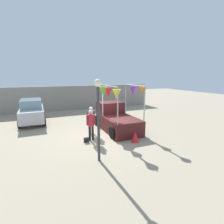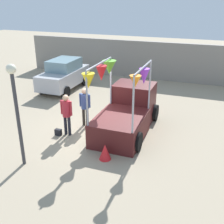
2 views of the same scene
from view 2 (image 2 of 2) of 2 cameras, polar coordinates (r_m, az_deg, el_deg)
The scene contains 9 objects.
ground_plane at distance 12.34m, azimuth -3.92°, elevation -4.02°, with size 60.00×60.00×0.00m, color gray.
vendor_truck at distance 12.30m, azimuth 3.13°, elevation 0.36°, with size 2.36×4.12×3.13m.
parked_car at distance 17.90m, azimuth -9.75°, elevation 7.52°, with size 1.88×4.00×1.88m.
person_customer at distance 11.77m, azimuth -9.24°, elevation 0.22°, with size 0.53×0.34×1.80m.
person_vendor at distance 12.53m, azimuth -5.52°, elevation 1.75°, with size 0.53×0.34×1.78m.
handbag at distance 12.18m, azimuth -10.86°, elevation -4.07°, with size 0.28×0.16×0.28m, color black.
street_lamp at distance 9.59m, azimuth -18.99°, elevation 2.12°, with size 0.32×0.32×3.59m.
brick_boundary_wall at distance 20.19m, azimuth 6.81°, elevation 10.45°, with size 18.00×0.36×2.60m, color gray.
folded_kite_bundle_crimson at distance 10.24m, azimuth -1.42°, elevation -8.09°, with size 0.44×0.44×0.60m, color red.
Camera 2 is at (4.62, -10.01, 5.55)m, focal length 45.00 mm.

